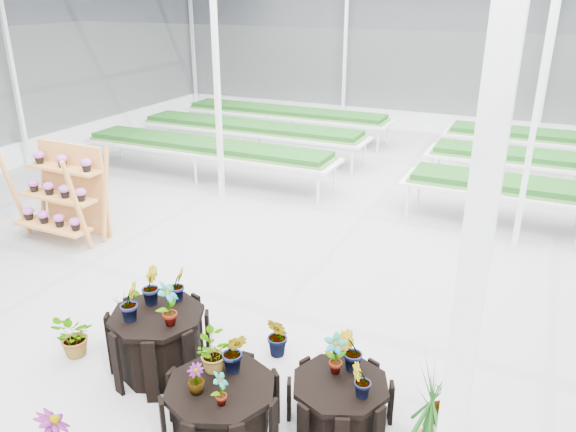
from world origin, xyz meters
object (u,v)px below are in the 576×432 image
at_px(plinth_tall, 159,342).
at_px(plinth_mid, 222,410).
at_px(plinth_low, 340,401).
at_px(shelf_rack, 60,194).

distance_m(plinth_tall, plinth_mid, 1.34).
bearing_deg(plinth_mid, plinth_low, 34.99).
relative_size(plinth_tall, plinth_mid, 0.98).
distance_m(plinth_mid, shelf_rack, 5.97).
distance_m(plinth_low, shelf_rack, 6.57).
relative_size(plinth_mid, plinth_low, 1.09).
xyz_separation_m(plinth_mid, shelf_rack, (-5.12, 3.02, 0.54)).
distance_m(plinth_mid, plinth_low, 1.22).
relative_size(plinth_tall, shelf_rack, 0.67).
bearing_deg(plinth_tall, shelf_rack, 148.39).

